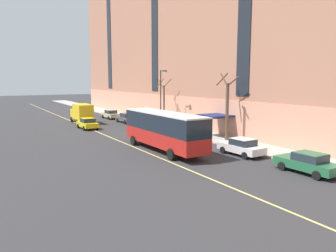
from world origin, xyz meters
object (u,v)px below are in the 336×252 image
object	(u,v)px
parked_car_champagne_2	(111,114)
box_truck	(82,113)
city_bus	(163,129)
parked_car_white_4	(241,147)
taxi_cab	(88,123)
street_tree_far_uptown	(164,102)
parked_car_darkgray_6	(146,123)
parked_car_darkgray_5	(126,118)
street_lamp	(161,93)
street_tree_mid_block	(227,107)
parked_car_green_1	(307,163)
parked_car_darkgray_3	(183,132)

from	to	relation	value
parked_car_champagne_2	box_truck	world-z (taller)	box_truck
parked_car_champagne_2	city_bus	bearing A→B (deg)	-100.60
parked_car_white_4	parked_car_champagne_2	bearing A→B (deg)	89.93
box_truck	taxi_cab	xyz separation A→B (m)	(-1.04, -6.27, -0.94)
parked_car_champagne_2	parked_car_white_4	size ratio (longest dim) A/B	1.02
city_bus	street_tree_far_uptown	size ratio (longest dim) A/B	1.70
city_bus	box_truck	size ratio (longest dim) A/B	1.77
parked_car_white_4	parked_car_darkgray_6	size ratio (longest dim) A/B	0.93
parked_car_champagne_2	parked_car_darkgray_5	distance (m)	6.78
street_lamp	box_truck	bearing A→B (deg)	125.66
taxi_cab	parked_car_darkgray_5	bearing A→B (deg)	24.70
box_truck	street_tree_mid_block	xyz separation A→B (m)	(9.51, -23.21, 2.11)
city_bus	parked_car_darkgray_5	world-z (taller)	city_bus
parked_car_darkgray_5	parked_car_champagne_2	bearing A→B (deg)	90.74
parked_car_green_1	box_truck	distance (m)	36.56
parked_car_green_1	parked_car_white_4	world-z (taller)	same
city_bus	parked_car_champagne_2	bearing A→B (deg)	79.40
parked_car_darkgray_6	city_bus	bearing A→B (deg)	-110.21
street_tree_far_uptown	parked_car_green_1	bearing A→B (deg)	-97.04
parked_car_champagne_2	parked_car_darkgray_5	bearing A→B (deg)	-89.26
parked_car_champagne_2	street_lamp	bearing A→B (deg)	-83.04
parked_car_white_4	box_truck	distance (m)	29.86
parked_car_darkgray_5	street_lamp	world-z (taller)	street_lamp
parked_car_champagne_2	taxi_cab	size ratio (longest dim) A/B	1.07
parked_car_darkgray_5	parked_car_darkgray_6	size ratio (longest dim) A/B	0.98
taxi_cab	parked_car_champagne_2	bearing A→B (deg)	54.53
street_tree_mid_block	street_tree_far_uptown	size ratio (longest dim) A/B	1.08
taxi_cab	street_lamp	distance (m)	11.12
city_bus	parked_car_white_4	xyz separation A→B (m)	(5.18, -5.17, -1.37)
city_bus	street_tree_mid_block	size ratio (longest dim) A/B	1.57
city_bus	street_lamp	xyz separation A→B (m)	(7.06, 12.85, 2.79)
parked_car_green_1	parked_car_champagne_2	xyz separation A→B (m)	(-0.02, 39.90, -0.00)
box_truck	parked_car_champagne_2	bearing A→B (deg)	32.10
parked_car_champagne_2	taxi_cab	distance (m)	12.46
parked_car_champagne_2	street_lamp	world-z (taller)	street_lamp
street_lamp	taxi_cab	bearing A→B (deg)	151.54
street_tree_far_uptown	street_tree_mid_block	bearing A→B (deg)	-89.96
parked_car_green_1	street_tree_mid_block	world-z (taller)	street_tree_mid_block
parked_car_green_1	parked_car_darkgray_6	size ratio (longest dim) A/B	0.97
taxi_cab	street_lamp	size ratio (longest dim) A/B	0.54
city_bus	street_tree_mid_block	xyz separation A→B (m)	(8.55, 0.82, 1.68)
parked_car_champagne_2	street_tree_far_uptown	xyz separation A→B (m)	(3.32, -13.16, 2.79)
parked_car_white_4	street_tree_mid_block	world-z (taller)	street_tree_mid_block
box_truck	street_tree_far_uptown	size ratio (longest dim) A/B	0.96
parked_car_white_4	parked_car_darkgray_6	xyz separation A→B (m)	(-0.07, 19.05, 0.00)
parked_car_darkgray_5	street_tree_mid_block	size ratio (longest dim) A/B	0.64
parked_car_darkgray_3	street_tree_mid_block	xyz separation A→B (m)	(3.22, -3.99, 3.05)
parked_car_darkgray_5	taxi_cab	world-z (taller)	same
parked_car_champagne_2	street_tree_mid_block	distance (m)	27.46
parked_car_green_1	parked_car_darkgray_3	distance (m)	16.80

